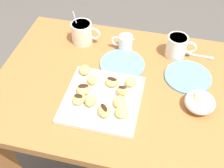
{
  "coord_description": "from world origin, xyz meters",
  "views": [
    {
      "loc": [
        0.15,
        -0.72,
        1.51
      ],
      "look_at": [
        -0.01,
        -0.03,
        0.73
      ],
      "focal_mm": 44.01,
      "sensor_mm": 36.0,
      "label": 1
    }
  ],
  "objects_px": {
    "coffee_mug_cream_left": "(82,32)",
    "beignet_10": "(91,101)",
    "beignet_5": "(92,80)",
    "beignet_7": "(104,111)",
    "pastry_plate_square": "(102,99)",
    "ice_cream_bowl": "(200,101)",
    "saucer_sky_left": "(188,77)",
    "beignet_4": "(112,82)",
    "beignet_9": "(122,112)",
    "beignet_6": "(131,82)",
    "coffee_mug_cream_right": "(177,46)",
    "beignet_8": "(84,89)",
    "beignet_3": "(122,91)",
    "dining_table": "(117,105)",
    "beignet_1": "(85,70)",
    "beignet_2": "(120,102)",
    "saucer_sky_right": "(122,64)",
    "beignet_0": "(79,99)",
    "cream_pitcher_white": "(125,42)"
  },
  "relations": [
    {
      "from": "cream_pitcher_white",
      "to": "beignet_6",
      "type": "distance_m",
      "value": 0.23
    },
    {
      "from": "coffee_mug_cream_left",
      "to": "saucer_sky_right",
      "type": "xyz_separation_m",
      "value": [
        0.21,
        -0.11,
        -0.05
      ]
    },
    {
      "from": "saucer_sky_left",
      "to": "beignet_5",
      "type": "bearing_deg",
      "value": -160.56
    },
    {
      "from": "pastry_plate_square",
      "to": "beignet_4",
      "type": "bearing_deg",
      "value": 75.0
    },
    {
      "from": "saucer_sky_left",
      "to": "beignet_7",
      "type": "height_order",
      "value": "beignet_7"
    },
    {
      "from": "coffee_mug_cream_left",
      "to": "coffee_mug_cream_right",
      "type": "bearing_deg",
      "value": 0.0
    },
    {
      "from": "beignet_5",
      "to": "saucer_sky_left",
      "type": "bearing_deg",
      "value": 19.44
    },
    {
      "from": "beignet_3",
      "to": "beignet_4",
      "type": "distance_m",
      "value": 0.06
    },
    {
      "from": "coffee_mug_cream_right",
      "to": "beignet_3",
      "type": "xyz_separation_m",
      "value": [
        -0.18,
        -0.29,
        -0.02
      ]
    },
    {
      "from": "beignet_9",
      "to": "beignet_8",
      "type": "bearing_deg",
      "value": 156.2
    },
    {
      "from": "beignet_5",
      "to": "beignet_7",
      "type": "bearing_deg",
      "value": -58.7
    },
    {
      "from": "ice_cream_bowl",
      "to": "beignet_10",
      "type": "relative_size",
      "value": 2.21
    },
    {
      "from": "saucer_sky_right",
      "to": "beignet_8",
      "type": "relative_size",
      "value": 3.4
    },
    {
      "from": "coffee_mug_cream_right",
      "to": "beignet_1",
      "type": "height_order",
      "value": "coffee_mug_cream_right"
    },
    {
      "from": "coffee_mug_cream_left",
      "to": "coffee_mug_cream_right",
      "type": "relative_size",
      "value": 1.17
    },
    {
      "from": "ice_cream_bowl",
      "to": "beignet_8",
      "type": "distance_m",
      "value": 0.42
    },
    {
      "from": "pastry_plate_square",
      "to": "beignet_6",
      "type": "height_order",
      "value": "beignet_6"
    },
    {
      "from": "beignet_8",
      "to": "saucer_sky_left",
      "type": "bearing_deg",
      "value": 25.63
    },
    {
      "from": "beignet_5",
      "to": "beignet_7",
      "type": "height_order",
      "value": "beignet_7"
    },
    {
      "from": "beignet_4",
      "to": "pastry_plate_square",
      "type": "bearing_deg",
      "value": -105.0
    },
    {
      "from": "coffee_mug_cream_right",
      "to": "beignet_6",
      "type": "bearing_deg",
      "value": -124.25
    },
    {
      "from": "beignet_3",
      "to": "beignet_4",
      "type": "height_order",
      "value": "beignet_3"
    },
    {
      "from": "beignet_5",
      "to": "beignet_6",
      "type": "distance_m",
      "value": 0.15
    },
    {
      "from": "beignet_4",
      "to": "beignet_7",
      "type": "height_order",
      "value": "beignet_7"
    },
    {
      "from": "saucer_sky_left",
      "to": "beignet_4",
      "type": "relative_size",
      "value": 3.45
    },
    {
      "from": "coffee_mug_cream_left",
      "to": "beignet_10",
      "type": "relative_size",
      "value": 3.01
    },
    {
      "from": "beignet_7",
      "to": "beignet_8",
      "type": "distance_m",
      "value": 0.13
    },
    {
      "from": "coffee_mug_cream_left",
      "to": "beignet_1",
      "type": "distance_m",
      "value": 0.22
    },
    {
      "from": "coffee_mug_cream_right",
      "to": "beignet_7",
      "type": "distance_m",
      "value": 0.45
    },
    {
      "from": "cream_pitcher_white",
      "to": "beignet_9",
      "type": "height_order",
      "value": "cream_pitcher_white"
    },
    {
      "from": "pastry_plate_square",
      "to": "ice_cream_bowl",
      "type": "height_order",
      "value": "ice_cream_bowl"
    },
    {
      "from": "beignet_4",
      "to": "beignet_9",
      "type": "bearing_deg",
      "value": -63.68
    },
    {
      "from": "cream_pitcher_white",
      "to": "ice_cream_bowl",
      "type": "distance_m",
      "value": 0.42
    },
    {
      "from": "ice_cream_bowl",
      "to": "saucer_sky_left",
      "type": "xyz_separation_m",
      "value": [
        -0.04,
        0.14,
        -0.03
      ]
    },
    {
      "from": "beignet_2",
      "to": "beignet_8",
      "type": "relative_size",
      "value": 1.02
    },
    {
      "from": "coffee_mug_cream_left",
      "to": "beignet_1",
      "type": "relative_size",
      "value": 3.26
    },
    {
      "from": "dining_table",
      "to": "beignet_10",
      "type": "distance_m",
      "value": 0.23
    },
    {
      "from": "cream_pitcher_white",
      "to": "ice_cream_bowl",
      "type": "height_order",
      "value": "ice_cream_bowl"
    },
    {
      "from": "coffee_mug_cream_right",
      "to": "beignet_2",
      "type": "relative_size",
      "value": 2.27
    },
    {
      "from": "pastry_plate_square",
      "to": "beignet_6",
      "type": "relative_size",
      "value": 5.95
    },
    {
      "from": "pastry_plate_square",
      "to": "beignet_3",
      "type": "distance_m",
      "value": 0.08
    },
    {
      "from": "pastry_plate_square",
      "to": "beignet_0",
      "type": "height_order",
      "value": "beignet_0"
    },
    {
      "from": "ice_cream_bowl",
      "to": "saucer_sky_left",
      "type": "bearing_deg",
      "value": 107.13
    },
    {
      "from": "pastry_plate_square",
      "to": "beignet_3",
      "type": "relative_size",
      "value": 6.47
    },
    {
      "from": "beignet_4",
      "to": "beignet_7",
      "type": "relative_size",
      "value": 0.97
    },
    {
      "from": "coffee_mug_cream_left",
      "to": "beignet_6",
      "type": "xyz_separation_m",
      "value": [
        0.26,
        -0.23,
        -0.02
      ]
    },
    {
      "from": "beignet_9",
      "to": "saucer_sky_right",
      "type": "bearing_deg",
      "value": 101.8
    },
    {
      "from": "pastry_plate_square",
      "to": "beignet_8",
      "type": "xyz_separation_m",
      "value": [
        -0.07,
        0.01,
        0.02
      ]
    },
    {
      "from": "beignet_0",
      "to": "beignet_7",
      "type": "relative_size",
      "value": 0.95
    },
    {
      "from": "cream_pitcher_white",
      "to": "saucer_sky_left",
      "type": "distance_m",
      "value": 0.31
    }
  ]
}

